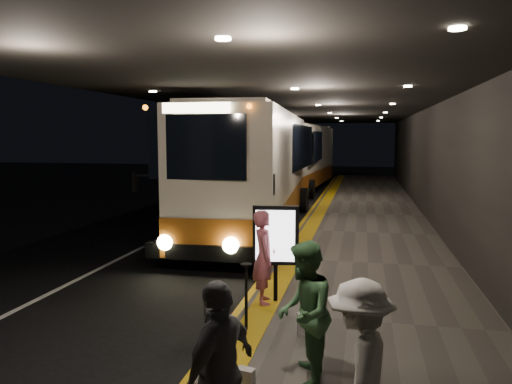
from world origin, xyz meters
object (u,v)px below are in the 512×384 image
(bag_polka, at_px, (306,324))
(info_sign, at_px, (276,237))
(passenger_waiting_green, at_px, (304,313))
(passenger_waiting_white, at_px, (360,368))
(coach_second, at_px, (299,160))
(stanchion_post, at_px, (246,297))
(coach_main, at_px, (256,174))
(passenger_waiting_grey, at_px, (220,371))
(bag_plain, at_px, (246,379))
(passenger_boarding, at_px, (264,257))

(bag_polka, height_order, info_sign, info_sign)
(passenger_waiting_green, distance_m, passenger_waiting_white, 1.51)
(coach_second, relative_size, stanchion_post, 11.51)
(coach_main, bearing_deg, passenger_waiting_grey, -82.97)
(info_sign, bearing_deg, coach_second, 87.23)
(coach_second, height_order, passenger_waiting_white, coach_second)
(info_sign, xyz_separation_m, stanchion_post, (-0.22, -1.50, -0.70))
(bag_plain, relative_size, stanchion_post, 0.26)
(bag_plain, bearing_deg, passenger_waiting_grey, -86.98)
(coach_main, distance_m, passenger_waiting_grey, 13.17)
(coach_second, bearing_deg, bag_plain, -80.95)
(passenger_waiting_green, distance_m, bag_plain, 1.09)
(coach_main, height_order, bag_plain, coach_main)
(coach_second, relative_size, passenger_waiting_white, 7.06)
(coach_main, height_order, coach_second, coach_main)
(coach_main, bearing_deg, bag_polka, -76.92)
(bag_polka, relative_size, bag_plain, 1.26)
(passenger_waiting_green, distance_m, bag_polka, 1.73)
(passenger_waiting_green, distance_m, info_sign, 3.19)
(passenger_waiting_green, xyz_separation_m, passenger_waiting_grey, (-0.60, -1.70, -0.02))
(passenger_boarding, relative_size, bag_plain, 6.34)
(coach_second, height_order, bag_plain, coach_second)
(passenger_waiting_white, distance_m, bag_polka, 3.09)
(coach_main, relative_size, coach_second, 1.05)
(passenger_waiting_white, relative_size, stanchion_post, 1.63)
(bag_polka, distance_m, info_sign, 1.98)
(coach_second, distance_m, passenger_waiting_green, 24.38)
(coach_main, xyz_separation_m, info_sign, (2.15, -8.16, -0.56))
(coach_second, bearing_deg, info_sign, -80.64)
(coach_main, distance_m, bag_plain, 11.92)
(passenger_waiting_green, bearing_deg, info_sign, -166.37)
(passenger_waiting_grey, xyz_separation_m, info_sign, (-0.29, 4.75, 0.34))
(coach_second, xyz_separation_m, bag_plain, (2.47, -24.52, -1.57))
(coach_second, bearing_deg, coach_main, -86.28)
(passenger_waiting_green, height_order, passenger_waiting_grey, passenger_waiting_green)
(info_sign, height_order, stanchion_post, info_sign)
(passenger_waiting_green, xyz_separation_m, info_sign, (-0.90, 3.05, 0.33))
(bag_plain, bearing_deg, coach_main, 101.59)
(coach_second, distance_m, info_sign, 21.24)
(passenger_boarding, height_order, bag_plain, passenger_boarding)
(bag_polka, xyz_separation_m, info_sign, (-0.76, 1.49, 1.07))
(coach_second, height_order, passenger_waiting_green, coach_second)
(coach_main, height_order, passenger_waiting_green, coach_main)
(coach_main, relative_size, info_sign, 7.14)
(passenger_boarding, relative_size, stanchion_post, 1.63)
(passenger_waiting_grey, relative_size, info_sign, 0.97)
(passenger_boarding, relative_size, passenger_waiting_white, 1.00)
(coach_second, relative_size, bag_plain, 44.67)
(coach_main, relative_size, stanchion_post, 12.13)
(passenger_waiting_grey, xyz_separation_m, stanchion_post, (-0.51, 3.25, -0.35))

